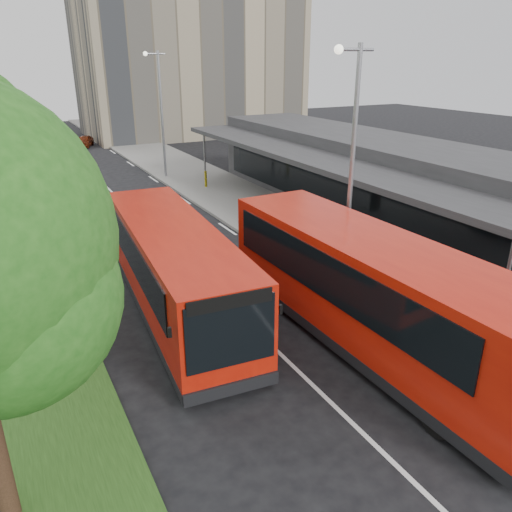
{
  "coord_description": "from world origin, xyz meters",
  "views": [
    {
      "loc": [
        -6.2,
        -10.91,
        7.73
      ],
      "look_at": [
        1.11,
        2.9,
        1.5
      ],
      "focal_mm": 35.0,
      "sensor_mm": 36.0,
      "label": 1
    }
  ],
  "objects_px": {
    "litter_bin": "(280,217)",
    "lamp_post_far": "(160,107)",
    "car_far": "(43,132)",
    "bus_main": "(372,293)",
    "bollard": "(206,179)",
    "car_near": "(84,141)",
    "bus_second": "(174,269)",
    "lamp_post_near": "(350,157)"
  },
  "relations": [
    {
      "from": "bus_main",
      "to": "bollard",
      "type": "bearing_deg",
      "value": 80.4
    },
    {
      "from": "litter_bin",
      "to": "bus_main",
      "type": "bearing_deg",
      "value": -106.54
    },
    {
      "from": "litter_bin",
      "to": "lamp_post_far",
      "type": "bearing_deg",
      "value": 96.02
    },
    {
      "from": "bus_second",
      "to": "car_far",
      "type": "bearing_deg",
      "value": 93.78
    },
    {
      "from": "lamp_post_near",
      "to": "lamp_post_far",
      "type": "distance_m",
      "value": 20.0
    },
    {
      "from": "lamp_post_far",
      "to": "bus_second",
      "type": "distance_m",
      "value": 19.98
    },
    {
      "from": "bus_second",
      "to": "litter_bin",
      "type": "relative_size",
      "value": 10.62
    },
    {
      "from": "bus_main",
      "to": "litter_bin",
      "type": "relative_size",
      "value": 11.55
    },
    {
      "from": "lamp_post_near",
      "to": "car_far",
      "type": "xyz_separation_m",
      "value": [
        -5.29,
        42.89,
        -4.04
      ]
    },
    {
      "from": "bus_second",
      "to": "lamp_post_far",
      "type": "bearing_deg",
      "value": 77.38
    },
    {
      "from": "lamp_post_far",
      "to": "bollard",
      "type": "bearing_deg",
      "value": -72.26
    },
    {
      "from": "lamp_post_near",
      "to": "bollard",
      "type": "height_order",
      "value": "lamp_post_near"
    },
    {
      "from": "car_near",
      "to": "lamp_post_near",
      "type": "bearing_deg",
      "value": -62.64
    },
    {
      "from": "litter_bin",
      "to": "bollard",
      "type": "distance_m",
      "value": 9.07
    },
    {
      "from": "lamp_post_far",
      "to": "car_near",
      "type": "bearing_deg",
      "value": 98.66
    },
    {
      "from": "bollard",
      "to": "car_near",
      "type": "bearing_deg",
      "value": 100.59
    },
    {
      "from": "litter_bin",
      "to": "car_far",
      "type": "height_order",
      "value": "car_far"
    },
    {
      "from": "lamp_post_far",
      "to": "car_far",
      "type": "bearing_deg",
      "value": 103.0
    },
    {
      "from": "bus_main",
      "to": "car_near",
      "type": "height_order",
      "value": "bus_main"
    },
    {
      "from": "lamp_post_near",
      "to": "car_near",
      "type": "xyz_separation_m",
      "value": [
        -2.44,
        36.03,
        -4.2
      ]
    },
    {
      "from": "lamp_post_far",
      "to": "bus_main",
      "type": "xyz_separation_m",
      "value": [
        -1.62,
        -23.4,
        -3.08
      ]
    },
    {
      "from": "lamp_post_near",
      "to": "lamp_post_far",
      "type": "xyz_separation_m",
      "value": [
        0.0,
        20.0,
        0.0
      ]
    },
    {
      "from": "bus_main",
      "to": "car_near",
      "type": "relative_size",
      "value": 3.75
    },
    {
      "from": "bus_second",
      "to": "car_far",
      "type": "distance_m",
      "value": 41.75
    },
    {
      "from": "car_far",
      "to": "bus_main",
      "type": "bearing_deg",
      "value": -84.39
    },
    {
      "from": "bus_second",
      "to": "bollard",
      "type": "height_order",
      "value": "bus_second"
    },
    {
      "from": "lamp_post_far",
      "to": "bus_second",
      "type": "height_order",
      "value": "lamp_post_far"
    },
    {
      "from": "car_far",
      "to": "car_near",
      "type": "bearing_deg",
      "value": -66.41
    },
    {
      "from": "litter_bin",
      "to": "lamp_post_near",
      "type": "bearing_deg",
      "value": -101.68
    },
    {
      "from": "car_near",
      "to": "car_far",
      "type": "xyz_separation_m",
      "value": [
        -2.84,
        6.86,
        0.16
      ]
    },
    {
      "from": "bollard",
      "to": "car_near",
      "type": "distance_m",
      "value": 20.55
    },
    {
      "from": "bus_main",
      "to": "litter_bin",
      "type": "bearing_deg",
      "value": 72.59
    },
    {
      "from": "lamp_post_far",
      "to": "bollard",
      "type": "xyz_separation_m",
      "value": [
        1.33,
        -4.17,
        -4.07
      ]
    },
    {
      "from": "bus_main",
      "to": "car_near",
      "type": "xyz_separation_m",
      "value": [
        -0.82,
        39.43,
        -1.12
      ]
    },
    {
      "from": "litter_bin",
      "to": "car_near",
      "type": "relative_size",
      "value": 0.32
    },
    {
      "from": "lamp_post_near",
      "to": "car_far",
      "type": "height_order",
      "value": "lamp_post_near"
    },
    {
      "from": "bus_main",
      "to": "bus_second",
      "type": "height_order",
      "value": "bus_main"
    },
    {
      "from": "bus_second",
      "to": "litter_bin",
      "type": "distance_m",
      "value": 9.16
    },
    {
      "from": "bus_main",
      "to": "car_far",
      "type": "bearing_deg",
      "value": 93.66
    },
    {
      "from": "lamp_post_far",
      "to": "litter_bin",
      "type": "distance_m",
      "value": 13.92
    },
    {
      "from": "bus_second",
      "to": "bollard",
      "type": "distance_m",
      "value": 16.34
    },
    {
      "from": "bus_second",
      "to": "car_near",
      "type": "height_order",
      "value": "bus_second"
    }
  ]
}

